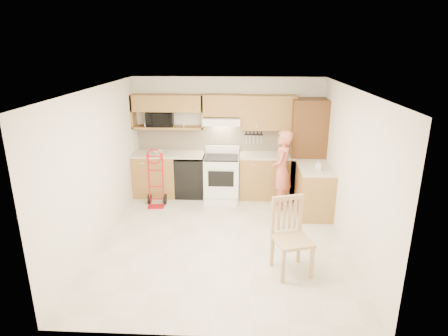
# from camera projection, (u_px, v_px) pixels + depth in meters

# --- Properties ---
(floor) EXTENTS (4.00, 4.50, 0.02)m
(floor) POSITION_uv_depth(u_px,v_px,m) (223.00, 240.00, 6.40)
(floor) COLOR beige
(floor) RESTS_ON ground
(ceiling) EXTENTS (4.00, 4.50, 0.02)m
(ceiling) POSITION_uv_depth(u_px,v_px,m) (222.00, 88.00, 5.62)
(ceiling) COLOR white
(ceiling) RESTS_ON ground
(wall_back) EXTENTS (4.00, 0.02, 2.50)m
(wall_back) POSITION_uv_depth(u_px,v_px,m) (228.00, 136.00, 8.15)
(wall_back) COLOR #EEE1C8
(wall_back) RESTS_ON ground
(wall_front) EXTENTS (4.00, 0.02, 2.50)m
(wall_front) POSITION_uv_depth(u_px,v_px,m) (211.00, 238.00, 3.86)
(wall_front) COLOR #EEE1C8
(wall_front) RESTS_ON ground
(wall_left) EXTENTS (0.02, 4.50, 2.50)m
(wall_left) POSITION_uv_depth(u_px,v_px,m) (98.00, 167.00, 6.10)
(wall_left) COLOR #EEE1C8
(wall_left) RESTS_ON ground
(wall_right) EXTENTS (0.02, 4.50, 2.50)m
(wall_right) POSITION_uv_depth(u_px,v_px,m) (351.00, 171.00, 5.91)
(wall_right) COLOR #EEE1C8
(wall_right) RESTS_ON ground
(backsplash) EXTENTS (3.92, 0.03, 0.55)m
(backsplash) POSITION_uv_depth(u_px,v_px,m) (228.00, 139.00, 8.14)
(backsplash) COLOR beige
(backsplash) RESTS_ON wall_back
(lower_cab_left) EXTENTS (0.90, 0.60, 0.90)m
(lower_cab_left) POSITION_uv_depth(u_px,v_px,m) (156.00, 175.00, 8.18)
(lower_cab_left) COLOR olive
(lower_cab_left) RESTS_ON ground
(dishwasher) EXTENTS (0.60, 0.60, 0.85)m
(dishwasher) POSITION_uv_depth(u_px,v_px,m) (190.00, 176.00, 8.15)
(dishwasher) COLOR black
(dishwasher) RESTS_ON ground
(lower_cab_right) EXTENTS (1.14, 0.60, 0.90)m
(lower_cab_right) POSITION_uv_depth(u_px,v_px,m) (266.00, 177.00, 8.07)
(lower_cab_right) COLOR olive
(lower_cab_right) RESTS_ON ground
(countertop_left) EXTENTS (1.50, 0.63, 0.04)m
(countertop_left) POSITION_uv_depth(u_px,v_px,m) (168.00, 154.00, 8.02)
(countertop_left) COLOR beige
(countertop_left) RESTS_ON lower_cab_left
(countertop_right) EXTENTS (1.14, 0.63, 0.04)m
(countertop_right) POSITION_uv_depth(u_px,v_px,m) (267.00, 155.00, 7.92)
(countertop_right) COLOR beige
(countertop_right) RESTS_ON lower_cab_right
(cab_return_right) EXTENTS (0.60, 1.00, 0.90)m
(cab_return_right) POSITION_uv_depth(u_px,v_px,m) (314.00, 191.00, 7.27)
(cab_return_right) COLOR olive
(cab_return_right) RESTS_ON ground
(countertop_return) EXTENTS (0.63, 1.00, 0.04)m
(countertop_return) POSITION_uv_depth(u_px,v_px,m) (316.00, 168.00, 7.12)
(countertop_return) COLOR beige
(countertop_return) RESTS_ON cab_return_right
(pantry_tall) EXTENTS (0.70, 0.60, 2.10)m
(pantry_tall) POSITION_uv_depth(u_px,v_px,m) (307.00, 150.00, 7.84)
(pantry_tall) COLOR #4F320F
(pantry_tall) RESTS_ON ground
(upper_cab_left) EXTENTS (1.50, 0.33, 0.34)m
(upper_cab_left) POSITION_uv_depth(u_px,v_px,m) (167.00, 103.00, 7.82)
(upper_cab_left) COLOR olive
(upper_cab_left) RESTS_ON wall_back
(upper_shelf_mw) EXTENTS (1.50, 0.33, 0.04)m
(upper_shelf_mw) POSITION_uv_depth(u_px,v_px,m) (169.00, 127.00, 7.98)
(upper_shelf_mw) COLOR olive
(upper_shelf_mw) RESTS_ON wall_back
(upper_cab_center) EXTENTS (0.76, 0.33, 0.44)m
(upper_cab_center) POSITION_uv_depth(u_px,v_px,m) (222.00, 105.00, 7.78)
(upper_cab_center) COLOR olive
(upper_cab_center) RESTS_ON wall_back
(upper_cab_right) EXTENTS (1.14, 0.33, 0.70)m
(upper_cab_right) POSITION_uv_depth(u_px,v_px,m) (268.00, 112.00, 7.78)
(upper_cab_right) COLOR olive
(upper_cab_right) RESTS_ON wall_back
(range_hood) EXTENTS (0.76, 0.46, 0.14)m
(range_hood) POSITION_uv_depth(u_px,v_px,m) (222.00, 121.00, 7.81)
(range_hood) COLOR white
(range_hood) RESTS_ON wall_back
(knife_strip) EXTENTS (0.40, 0.05, 0.29)m
(knife_strip) POSITION_uv_depth(u_px,v_px,m) (254.00, 137.00, 8.08)
(knife_strip) COLOR black
(knife_strip) RESTS_ON backsplash
(microwave) EXTENTS (0.58, 0.41, 0.31)m
(microwave) POSITION_uv_depth(u_px,v_px,m) (160.00, 119.00, 7.93)
(microwave) COLOR black
(microwave) RESTS_ON upper_shelf_mw
(range) EXTENTS (0.72, 0.95, 1.07)m
(range) POSITION_uv_depth(u_px,v_px,m) (222.00, 174.00, 7.94)
(range) COLOR white
(range) RESTS_ON ground
(person) EXTENTS (0.51, 0.65, 1.59)m
(person) POSITION_uv_depth(u_px,v_px,m) (281.00, 170.00, 7.38)
(person) COLOR #D66B53
(person) RESTS_ON ground
(hand_truck) EXTENTS (0.44, 0.41, 1.08)m
(hand_truck) POSITION_uv_depth(u_px,v_px,m) (155.00, 181.00, 7.56)
(hand_truck) COLOR #AD101B
(hand_truck) RESTS_ON ground
(dining_chair) EXTENTS (0.63, 0.66, 1.10)m
(dining_chair) POSITION_uv_depth(u_px,v_px,m) (292.00, 238.00, 5.31)
(dining_chair) COLOR tan
(dining_chair) RESTS_ON ground
(soap_bottle) EXTENTS (0.09, 0.09, 0.19)m
(soap_bottle) POSITION_uv_depth(u_px,v_px,m) (318.00, 165.00, 6.88)
(soap_bottle) COLOR white
(soap_bottle) RESTS_ON countertop_return
(bowl) EXTENTS (0.20, 0.20, 0.05)m
(bowl) POSITION_uv_depth(u_px,v_px,m) (158.00, 152.00, 8.01)
(bowl) COLOR white
(bowl) RESTS_ON countertop_left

